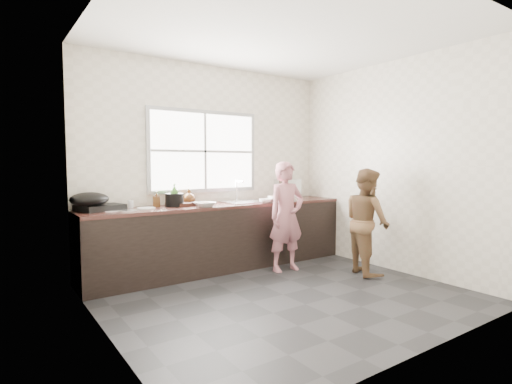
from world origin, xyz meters
TOP-DOWN VIEW (x-y plane):
  - floor at (0.00, 0.00)m, footprint 3.60×3.20m
  - ceiling at (0.00, 0.00)m, footprint 3.60×3.20m
  - wall_back at (0.00, 1.60)m, footprint 3.60×0.01m
  - wall_left at (-1.80, 0.00)m, footprint 0.01×3.20m
  - wall_right at (1.80, 0.00)m, footprint 0.01×3.20m
  - wall_front at (0.00, -1.60)m, footprint 3.60×0.01m
  - cabinet at (0.00, 1.29)m, footprint 3.60×0.62m
  - countertop at (0.00, 1.29)m, footprint 3.60×0.64m
  - sink at (0.35, 1.29)m, footprint 0.55×0.45m
  - faucet at (0.35, 1.49)m, footprint 0.02×0.02m
  - window_frame at (-0.10, 1.59)m, footprint 1.60×0.05m
  - window_glazing at (-0.10, 1.57)m, footprint 1.50×0.01m
  - woman at (0.64, 0.74)m, footprint 0.50×0.35m
  - person_side at (1.39, 0.05)m, footprint 0.69×0.78m
  - cutting_board at (-0.53, 1.41)m, footprint 0.49×0.49m
  - cleaver at (-0.36, 1.28)m, footprint 0.20×0.20m
  - bowl_mince at (-0.35, 1.08)m, footprint 0.27×0.27m
  - bowl_crabs at (0.75, 1.08)m, footprint 0.29×0.29m
  - bowl_held at (0.55, 1.08)m, footprint 0.25×0.25m
  - black_pot at (-0.64, 1.35)m, footprint 0.23×0.23m
  - plate_food at (-1.02, 1.27)m, footprint 0.27×0.27m
  - bottle_green at (-0.64, 1.34)m, footprint 0.12×0.12m
  - bottle_brown_tall at (-0.84, 1.42)m, footprint 0.10×0.10m
  - bottle_brown_short at (-0.39, 1.47)m, footprint 0.15×0.15m
  - glass_jar at (-1.14, 1.47)m, footprint 0.09×0.09m
  - burner at (-1.50, 1.48)m, footprint 0.55×0.55m
  - wok at (-1.62, 1.39)m, footprint 0.52×0.52m
  - dish_rack at (1.27, 1.52)m, footprint 0.43×0.34m
  - pot_lid_left at (-1.39, 1.33)m, footprint 0.27×0.27m
  - pot_lid_right at (-1.26, 1.19)m, footprint 0.25×0.25m

SIDE VIEW (x-z plane):
  - floor at x=0.00m, z-range -0.01..0.00m
  - cabinet at x=0.00m, z-range 0.00..0.82m
  - woman at x=0.64m, z-range 0.00..1.32m
  - person_side at x=1.39m, z-range 0.00..1.33m
  - countertop at x=0.00m, z-range 0.82..0.86m
  - sink at x=0.35m, z-range 0.85..0.88m
  - pot_lid_right at x=-1.26m, z-range 0.86..0.87m
  - pot_lid_left at x=-1.39m, z-range 0.86..0.87m
  - plate_food at x=-1.02m, z-range 0.86..0.88m
  - cutting_board at x=-0.53m, z-range 0.86..0.90m
  - bowl_mince at x=-0.35m, z-range 0.86..0.92m
  - burner at x=-1.50m, z-range 0.86..0.93m
  - bowl_crabs at x=0.75m, z-range 0.86..0.93m
  - bowl_held at x=0.55m, z-range 0.86..0.93m
  - cleaver at x=-0.36m, z-range 0.90..0.91m
  - glass_jar at x=-1.14m, z-range 0.86..0.95m
  - black_pot at x=-0.64m, z-range 0.86..1.02m
  - bottle_brown_tall at x=-0.84m, z-range 0.86..1.03m
  - bottle_brown_short at x=-0.39m, z-range 0.86..1.05m
  - wok at x=-1.62m, z-range 0.92..1.08m
  - bottle_green at x=-0.64m, z-range 0.86..1.15m
  - dish_rack at x=1.27m, z-range 0.86..1.15m
  - faucet at x=0.35m, z-range 0.86..1.16m
  - wall_back at x=0.00m, z-range 0.00..2.70m
  - wall_left at x=-1.80m, z-range 0.00..2.70m
  - wall_right at x=1.80m, z-range 0.00..2.70m
  - wall_front at x=0.00m, z-range 0.00..2.70m
  - window_glazing at x=-0.10m, z-range 1.05..2.05m
  - window_frame at x=-0.10m, z-range 1.00..2.10m
  - ceiling at x=0.00m, z-range 2.70..2.71m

